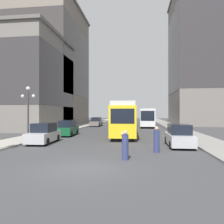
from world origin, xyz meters
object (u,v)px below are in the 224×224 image
at_px(streetcar, 125,118).
at_px(parked_car_left_far, 44,134).
at_px(parked_car_left_near, 96,122).
at_px(lamp_post_left_near, 28,105).
at_px(parked_car_right_far, 179,136).
at_px(parked_car_left_mid, 67,128).
at_px(pedestrian_crossing_near, 125,146).
at_px(pedestrian_crossing_far, 157,140).
at_px(transit_bus, 147,117).

bearing_deg(streetcar, parked_car_left_far, -135.40).
height_order(parked_car_left_near, lamp_post_left_near, lamp_post_left_near).
bearing_deg(lamp_post_left_near, streetcar, 36.84).
bearing_deg(parked_car_right_far, streetcar, -57.56).
distance_m(parked_car_left_near, parked_car_left_mid, 17.93).
distance_m(pedestrian_crossing_near, lamp_post_left_near, 12.21).
xyz_separation_m(parked_car_left_mid, pedestrian_crossing_near, (7.81, -12.78, -0.04)).
distance_m(parked_car_right_far, pedestrian_crossing_far, 3.62).
distance_m(streetcar, parked_car_left_far, 10.06).
distance_m(transit_bus, parked_car_left_mid, 20.88).
bearing_deg(parked_car_left_mid, lamp_post_left_near, -111.29).
bearing_deg(pedestrian_crossing_far, parked_car_right_far, 122.93).
relative_size(streetcar, lamp_post_left_near, 2.41).
bearing_deg(transit_bus, parked_car_left_mid, -118.43).
xyz_separation_m(transit_bus, parked_car_left_mid, (-10.01, -18.29, -1.10)).
bearing_deg(lamp_post_left_near, transit_bus, 63.77).
height_order(streetcar, parked_car_left_mid, streetcar).
relative_size(parked_car_left_near, lamp_post_left_near, 0.92).
bearing_deg(pedestrian_crossing_near, parked_car_right_far, 30.40).
height_order(parked_car_left_mid, parked_car_right_far, same).
xyz_separation_m(streetcar, parked_car_right_far, (4.98, -7.80, -1.26)).
bearing_deg(transit_bus, pedestrian_crossing_far, -90.13).
distance_m(streetcar, pedestrian_crossing_near, 13.55).
relative_size(pedestrian_crossing_far, lamp_post_left_near, 0.35).
relative_size(transit_bus, parked_car_left_far, 2.70).
relative_size(transit_bus, pedestrian_crossing_near, 7.28).
xyz_separation_m(streetcar, parked_car_left_mid, (-6.86, -0.67, -1.26)).
xyz_separation_m(transit_bus, parked_car_left_far, (-10.01, -24.88, -1.10)).
relative_size(streetcar, parked_car_left_near, 2.62).
bearing_deg(parked_car_left_mid, streetcar, 2.17).
height_order(parked_car_left_mid, pedestrian_crossing_near, parked_car_left_mid).
bearing_deg(transit_bus, parked_car_left_near, -177.67).
height_order(parked_car_right_far, lamp_post_left_near, lamp_post_left_near).
xyz_separation_m(parked_car_right_far, parked_car_left_far, (-11.84, 0.54, 0.00)).
distance_m(parked_car_left_near, pedestrian_crossing_far, 29.73).
bearing_deg(lamp_post_left_near, parked_car_left_near, 85.44).
xyz_separation_m(parked_car_left_mid, parked_car_left_far, (0.00, -6.59, -0.00)).
distance_m(parked_car_left_mid, parked_car_left_far, 6.59).
relative_size(parked_car_right_far, parked_car_left_far, 0.98).
bearing_deg(pedestrian_crossing_far, parked_car_left_near, 176.18).
distance_m(streetcar, pedestrian_crossing_far, 11.28).
relative_size(parked_car_right_far, pedestrian_crossing_near, 2.64).
relative_size(streetcar, parked_car_right_far, 2.69).
xyz_separation_m(parked_car_left_far, pedestrian_crossing_far, (9.82, -3.55, -0.00)).
xyz_separation_m(parked_car_left_mid, parked_car_right_far, (11.84, -7.13, -0.00)).
height_order(parked_car_left_far, pedestrian_crossing_far, parked_car_left_far).
bearing_deg(parked_car_left_far, lamp_post_left_near, 156.38).
bearing_deg(parked_car_right_far, transit_bus, -86.02).
distance_m(parked_car_left_mid, pedestrian_crossing_near, 14.98).
bearing_deg(parked_car_left_far, parked_car_left_mid, 86.57).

